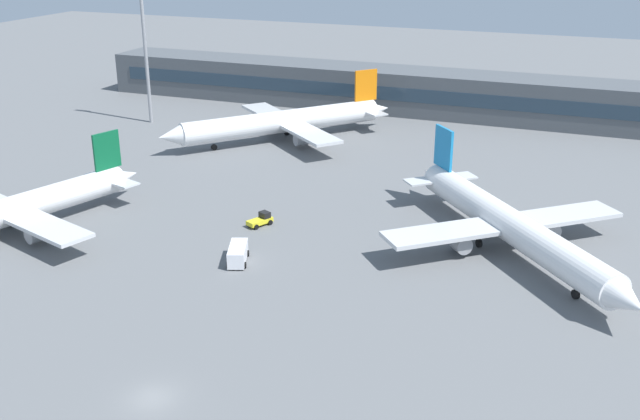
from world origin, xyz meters
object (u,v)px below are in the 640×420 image
(airplane_mid, at_px, (511,226))
(floodlight_tower_west, at_px, (144,39))
(baggage_tug_yellow, at_px, (261,220))
(airplane_near, at_px, (4,213))
(service_van_white, at_px, (238,253))
(airplane_far, at_px, (281,122))

(airplane_mid, xyz_separation_m, floodlight_tower_west, (-77.52, 38.67, 13.40))
(airplane_mid, xyz_separation_m, baggage_tug_yellow, (-32.55, -3.36, -2.69))
(airplane_near, distance_m, floodlight_tower_west, 61.17)
(baggage_tug_yellow, distance_m, service_van_white, 11.85)
(airplane_near, height_order, baggage_tug_yellow, airplane_near)
(airplane_mid, relative_size, airplane_far, 0.98)
(floodlight_tower_west, bearing_deg, baggage_tug_yellow, -43.06)
(baggage_tug_yellow, height_order, service_van_white, service_van_white)
(baggage_tug_yellow, relative_size, floodlight_tower_west, 0.13)
(service_van_white, relative_size, floodlight_tower_west, 0.19)
(airplane_mid, bearing_deg, service_van_white, -153.58)
(airplane_near, distance_m, baggage_tug_yellow, 33.36)
(airplane_mid, xyz_separation_m, airplane_far, (-47.00, 35.87, 0.08))
(airplane_near, distance_m, airplane_mid, 64.80)
(airplane_far, bearing_deg, service_van_white, -71.62)
(airplane_far, bearing_deg, airplane_mid, -37.35)
(airplane_near, xyz_separation_m, floodlight_tower_west, (-15.54, 57.56, 13.67))
(airplane_far, height_order, service_van_white, airplane_far)
(airplane_mid, distance_m, floodlight_tower_west, 87.66)
(airplane_near, bearing_deg, airplane_far, 74.70)
(airplane_far, relative_size, baggage_tug_yellow, 9.78)
(airplane_near, distance_m, airplane_far, 56.77)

